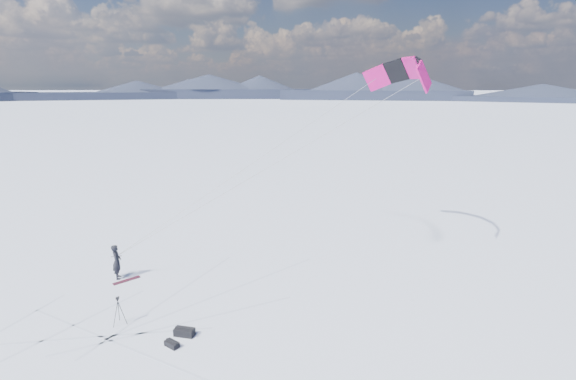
{
  "coord_description": "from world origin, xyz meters",
  "views": [
    {
      "loc": [
        8.13,
        -16.56,
        10.19
      ],
      "look_at": [
        7.83,
        6.42,
        4.41
      ],
      "focal_mm": 26.0,
      "sensor_mm": 36.0,
      "label": 1
    }
  ],
  "objects_px": {
    "snowboard": "(127,280)",
    "gear_bag_b": "(172,344)",
    "gear_bag_a": "(184,332)",
    "tripod": "(118,307)",
    "snowkiter": "(119,278)"
  },
  "relations": [
    {
      "from": "tripod",
      "to": "gear_bag_b",
      "type": "relative_size",
      "value": 1.91
    },
    {
      "from": "gear_bag_a",
      "to": "gear_bag_b",
      "type": "xyz_separation_m",
      "value": [
        -0.31,
        -0.78,
        -0.04
      ]
    },
    {
      "from": "snowkiter",
      "to": "snowboard",
      "type": "bearing_deg",
      "value": -139.2
    },
    {
      "from": "gear_bag_a",
      "to": "gear_bag_b",
      "type": "distance_m",
      "value": 0.84
    },
    {
      "from": "gear_bag_b",
      "to": "gear_bag_a",
      "type": "bearing_deg",
      "value": 102.82
    },
    {
      "from": "gear_bag_a",
      "to": "snowboard",
      "type": "bearing_deg",
      "value": 143.52
    },
    {
      "from": "tripod",
      "to": "gear_bag_b",
      "type": "height_order",
      "value": "tripod"
    },
    {
      "from": "tripod",
      "to": "gear_bag_a",
      "type": "bearing_deg",
      "value": -11.26
    },
    {
      "from": "tripod",
      "to": "gear_bag_a",
      "type": "height_order",
      "value": "tripod"
    },
    {
      "from": "tripod",
      "to": "gear_bag_b",
      "type": "xyz_separation_m",
      "value": [
        2.75,
        -1.61,
        -0.71
      ]
    },
    {
      "from": "tripod",
      "to": "gear_bag_a",
      "type": "relative_size",
      "value": 1.44
    },
    {
      "from": "gear_bag_a",
      "to": "tripod",
      "type": "bearing_deg",
      "value": 176.92
    },
    {
      "from": "snowboard",
      "to": "tripod",
      "type": "xyz_separation_m",
      "value": [
        1.35,
        -4.16,
        0.81
      ]
    },
    {
      "from": "snowboard",
      "to": "gear_bag_b",
      "type": "height_order",
      "value": "gear_bag_b"
    },
    {
      "from": "snowboard",
      "to": "tripod",
      "type": "height_order",
      "value": "tripod"
    }
  ]
}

